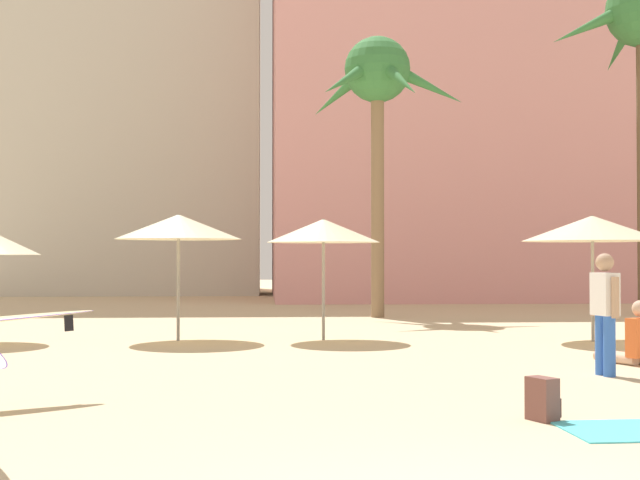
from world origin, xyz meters
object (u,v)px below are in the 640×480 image
(cafe_umbrella_0, at_px, (592,229))
(person_near_left, at_px, (605,309))
(backpack, at_px, (543,400))
(person_far_right, at_px, (633,341))
(cafe_umbrella_1, at_px, (323,231))
(cafe_umbrella_3, at_px, (178,227))
(palm_tree_center, at_px, (378,86))

(cafe_umbrella_0, xyz_separation_m, person_near_left, (-1.65, -4.81, -1.24))
(backpack, distance_m, person_far_right, 5.15)
(person_far_right, xyz_separation_m, person_near_left, (-0.88, -1.18, 0.55))
(cafe_umbrella_1, height_order, cafe_umbrella_3, cafe_umbrella_3)
(cafe_umbrella_3, height_order, backpack, cafe_umbrella_3)
(person_far_right, distance_m, person_near_left, 1.58)
(palm_tree_center, xyz_separation_m, cafe_umbrella_3, (-4.66, -6.39, -4.02))
(backpack, xyz_separation_m, person_near_left, (1.87, 3.17, 0.69))
(cafe_umbrella_1, bearing_deg, cafe_umbrella_0, -6.24)
(palm_tree_center, bearing_deg, person_near_left, -82.63)
(palm_tree_center, distance_m, cafe_umbrella_3, 8.87)
(cafe_umbrella_1, distance_m, person_near_left, 6.47)
(cafe_umbrella_1, height_order, person_far_right, cafe_umbrella_1)
(person_near_left, bearing_deg, cafe_umbrella_3, -51.26)
(cafe_umbrella_0, distance_m, backpack, 8.93)
(palm_tree_center, distance_m, backpack, 16.15)
(cafe_umbrella_1, height_order, backpack, cafe_umbrella_1)
(cafe_umbrella_1, distance_m, backpack, 8.88)
(cafe_umbrella_0, relative_size, cafe_umbrella_1, 1.14)
(palm_tree_center, xyz_separation_m, person_near_left, (1.53, -11.83, -5.29))
(person_near_left, bearing_deg, cafe_umbrella_1, -67.41)
(cafe_umbrella_3, bearing_deg, cafe_umbrella_0, -4.64)
(cafe_umbrella_1, distance_m, person_far_right, 6.25)
(person_far_right, bearing_deg, person_near_left, 118.03)
(palm_tree_center, height_order, person_far_right, palm_tree_center)
(cafe_umbrella_1, xyz_separation_m, person_far_right, (4.30, -4.18, -1.75))
(cafe_umbrella_0, bearing_deg, cafe_umbrella_3, 175.36)
(cafe_umbrella_3, bearing_deg, cafe_umbrella_1, -1.68)
(person_far_right, bearing_deg, cafe_umbrella_3, 33.68)
(palm_tree_center, height_order, cafe_umbrella_1, palm_tree_center)
(cafe_umbrella_3, distance_m, person_near_left, 8.34)
(palm_tree_center, xyz_separation_m, cafe_umbrella_0, (3.18, -7.02, -4.05))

